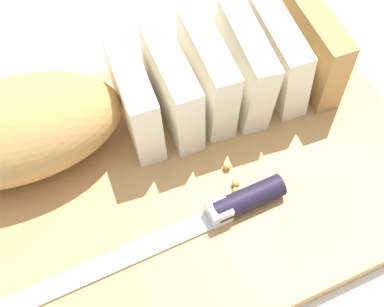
% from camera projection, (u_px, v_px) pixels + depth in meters
% --- Properties ---
extents(ground_plane, '(3.00, 3.00, 0.00)m').
position_uv_depth(ground_plane, '(192.00, 180.00, 0.55)').
color(ground_plane, silver).
extents(cutting_board, '(0.45, 0.32, 0.02)m').
position_uv_depth(cutting_board, '(192.00, 175.00, 0.54)').
color(cutting_board, tan).
rests_on(cutting_board, ground_plane).
extents(bread_loaf, '(0.42, 0.15, 0.09)m').
position_uv_depth(bread_loaf, '(112.00, 103.00, 0.52)').
color(bread_loaf, tan).
rests_on(bread_loaf, cutting_board).
extents(bread_knife, '(0.30, 0.02, 0.02)m').
position_uv_depth(bread_knife, '(207.00, 217.00, 0.49)').
color(bread_knife, silver).
rests_on(bread_knife, cutting_board).
extents(crumb_near_knife, '(0.01, 0.01, 0.01)m').
position_uv_depth(crumb_near_knife, '(227.00, 167.00, 0.53)').
color(crumb_near_knife, tan).
rests_on(crumb_near_knife, cutting_board).
extents(crumb_near_loaf, '(0.01, 0.01, 0.01)m').
position_uv_depth(crumb_near_loaf, '(235.00, 184.00, 0.52)').
color(crumb_near_loaf, tan).
rests_on(crumb_near_loaf, cutting_board).
extents(crumb_stray_left, '(0.01, 0.01, 0.01)m').
position_uv_depth(crumb_stray_left, '(236.00, 191.00, 0.51)').
color(crumb_stray_left, tan).
rests_on(crumb_stray_left, cutting_board).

